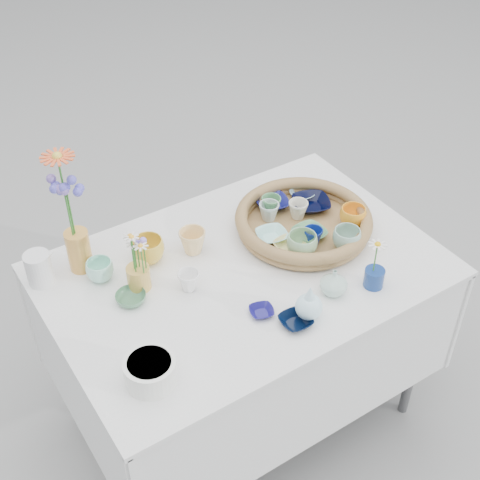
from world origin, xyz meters
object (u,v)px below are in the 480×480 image
bud_vase_seafoam (334,282)px  tall_vase_yellow (79,250)px  wicker_tray (303,222)px  display_table (243,411)px

bud_vase_seafoam → tall_vase_yellow: tall_vase_yellow is taller
wicker_tray → bud_vase_seafoam: bearing=-110.0°
display_table → wicker_tray: 0.85m
bud_vase_seafoam → tall_vase_yellow: (-0.61, 0.54, 0.03)m
bud_vase_seafoam → display_table: bearing=124.7°
display_table → bud_vase_seafoam: size_ratio=14.00×
wicker_tray → tall_vase_yellow: size_ratio=3.28×
wicker_tray → display_table: bearing=-169.9°
display_table → wicker_tray: (0.28, 0.05, 0.80)m
tall_vase_yellow → display_table: bearing=-33.5°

